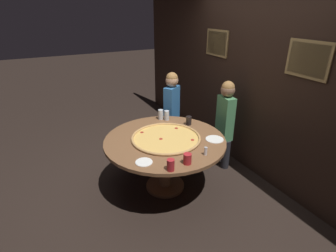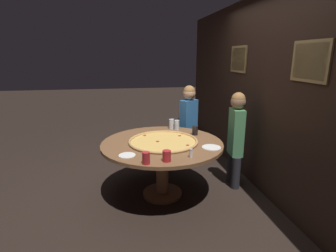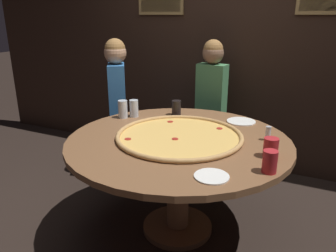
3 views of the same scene
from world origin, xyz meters
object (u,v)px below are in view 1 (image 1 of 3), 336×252
at_px(diner_side_right, 172,108).
at_px(drink_cup_centre_back, 167,115).
at_px(dining_table, 165,148).
at_px(drink_cup_far_left, 161,115).
at_px(drink_cup_beside_pizza, 187,159).
at_px(white_plate_near_front, 144,162).
at_px(giant_pizza, 166,138).
at_px(condiment_shaker, 206,151).
at_px(white_plate_far_back, 215,139).
at_px(drink_cup_by_shaker, 171,165).
at_px(drink_cup_near_left, 189,121).
at_px(diner_side_left, 225,120).

bearing_deg(diner_side_right, drink_cup_centre_back, -160.85).
height_order(dining_table, drink_cup_far_left, drink_cup_far_left).
relative_size(dining_table, drink_cup_beside_pizza, 13.06).
bearing_deg(drink_cup_beside_pizza, diner_side_right, 157.65).
height_order(drink_cup_beside_pizza, white_plate_near_front, drink_cup_beside_pizza).
bearing_deg(giant_pizza, drink_cup_beside_pizza, -5.69).
height_order(drink_cup_centre_back, condiment_shaker, drink_cup_centre_back).
relative_size(dining_table, white_plate_far_back, 6.80).
height_order(dining_table, white_plate_far_back, white_plate_far_back).
bearing_deg(diner_side_right, drink_cup_by_shaker, -151.50).
height_order(giant_pizza, diner_side_right, diner_side_right).
xyz_separation_m(dining_table, giant_pizza, (-0.00, 0.01, 0.15)).
bearing_deg(white_plate_far_back, diner_side_right, 178.85).
bearing_deg(drink_cup_near_left, drink_cup_centre_back, -146.82).
distance_m(drink_cup_near_left, white_plate_far_back, 0.55).
relative_size(giant_pizza, drink_cup_beside_pizza, 7.50).
bearing_deg(white_plate_far_back, drink_cup_centre_back, -163.84).
relative_size(dining_table, drink_cup_far_left, 10.47).
height_order(white_plate_near_front, condiment_shaker, condiment_shaker).
xyz_separation_m(dining_table, white_plate_near_front, (0.39, -0.45, 0.14)).
distance_m(condiment_shaker, diner_side_right, 1.49).
height_order(drink_cup_beside_pizza, diner_side_left, diner_side_left).
height_order(drink_cup_beside_pizza, condiment_shaker, drink_cup_beside_pizza).
bearing_deg(diner_side_left, condiment_shaker, 135.76).
bearing_deg(white_plate_near_front, drink_cup_near_left, 123.58).
bearing_deg(drink_cup_far_left, drink_cup_beside_pizza, -13.02).
xyz_separation_m(drink_cup_near_left, drink_cup_centre_back, (-0.30, -0.20, 0.01)).
distance_m(dining_table, white_plate_far_back, 0.64).
bearing_deg(drink_cup_far_left, drink_cup_by_shaker, -21.72).
relative_size(giant_pizza, drink_cup_far_left, 6.02).
relative_size(giant_pizza, white_plate_near_front, 4.73).
distance_m(drink_cup_near_left, diner_side_right, 0.65).
distance_m(drink_cup_near_left, drink_cup_centre_back, 0.36).
bearing_deg(condiment_shaker, drink_cup_near_left, 161.38).
height_order(drink_cup_near_left, condiment_shaker, drink_cup_near_left).
bearing_deg(giant_pizza, diner_side_left, 96.25).
xyz_separation_m(giant_pizza, diner_side_left, (-0.11, 1.03, 0.00)).
bearing_deg(dining_table, drink_cup_far_left, 158.64).
xyz_separation_m(giant_pizza, white_plate_near_front, (0.39, -0.46, -0.01)).
bearing_deg(condiment_shaker, drink_cup_centre_back, 176.10).
height_order(drink_cup_by_shaker, white_plate_near_front, drink_cup_by_shaker).
bearing_deg(drink_cup_centre_back, drink_cup_beside_pizza, -16.81).
bearing_deg(drink_cup_by_shaker, condiment_shaker, 100.26).
relative_size(drink_cup_beside_pizza, white_plate_near_front, 0.63).
height_order(dining_table, white_plate_near_front, white_plate_near_front).
relative_size(giant_pizza, drink_cup_centre_back, 6.20).
height_order(drink_cup_far_left, diner_side_left, diner_side_left).
height_order(condiment_shaker, diner_side_left, diner_side_left).
xyz_separation_m(white_plate_far_back, condiment_shaker, (0.26, -0.32, 0.05)).
xyz_separation_m(giant_pizza, drink_cup_near_left, (-0.24, 0.48, 0.05)).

